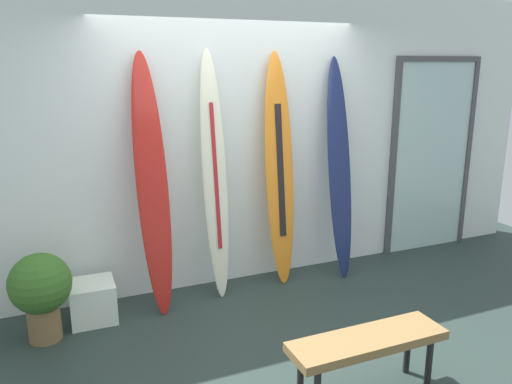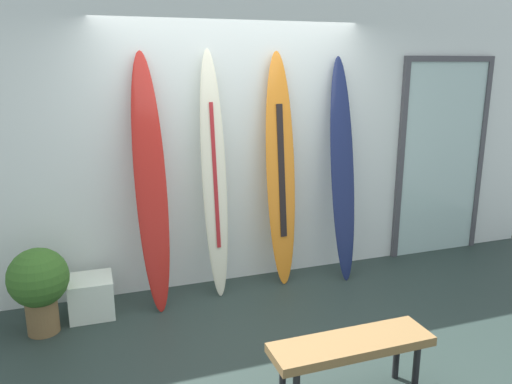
{
  "view_description": "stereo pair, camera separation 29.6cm",
  "coord_description": "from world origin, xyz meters",
  "views": [
    {
      "loc": [
        -1.66,
        -3.26,
        2.12
      ],
      "look_at": [
        0.13,
        0.95,
        0.95
      ],
      "focal_mm": 35.46,
      "sensor_mm": 36.0,
      "label": 1
    },
    {
      "loc": [
        -1.38,
        -3.36,
        2.12
      ],
      "look_at": [
        0.13,
        0.95,
        0.95
      ],
      "focal_mm": 35.46,
      "sensor_mm": 36.0,
      "label": 2
    }
  ],
  "objects": [
    {
      "name": "surfboard_sunset",
      "position": [
        0.41,
        1.01,
        1.12
      ],
      "size": [
        0.31,
        0.31,
        2.23
      ],
      "color": "orange",
      "rests_on": "ground"
    },
    {
      "name": "surfboard_crimson",
      "position": [
        -0.84,
        0.92,
        1.1
      ],
      "size": [
        0.29,
        0.5,
        2.23
      ],
      "color": "red",
      "rests_on": "ground"
    },
    {
      "name": "surfboard_navy",
      "position": [
        1.04,
        0.95,
        1.08
      ],
      "size": [
        0.26,
        0.45,
        2.19
      ],
      "color": "navy",
      "rests_on": "ground"
    },
    {
      "name": "wall_back",
      "position": [
        0.0,
        1.3,
        1.4
      ],
      "size": [
        7.2,
        0.2,
        2.8
      ],
      "primitive_type": "cube",
      "color": "white",
      "rests_on": "ground"
    },
    {
      "name": "glass_door",
      "position": [
        2.4,
        1.18,
        1.13
      ],
      "size": [
        1.14,
        0.06,
        2.19
      ],
      "color": "silver",
      "rests_on": "ground"
    },
    {
      "name": "ground",
      "position": [
        0.0,
        0.0,
        -0.02
      ],
      "size": [
        8.0,
        8.0,
        0.04
      ],
      "primitive_type": "cube",
      "color": "#263430"
    },
    {
      "name": "bench",
      "position": [
        0.13,
        -0.88,
        0.37
      ],
      "size": [
        1.06,
        0.3,
        0.43
      ],
      "color": "olive",
      "rests_on": "ground"
    },
    {
      "name": "potted_plant",
      "position": [
        -1.78,
        0.7,
        0.43
      ],
      "size": [
        0.47,
        0.47,
        0.71
      ],
      "color": "brown",
      "rests_on": "ground"
    },
    {
      "name": "surfboard_ivory",
      "position": [
        -0.26,
        0.99,
        1.11
      ],
      "size": [
        0.23,
        0.36,
        2.25
      ],
      "color": "#EDE8C8",
      "rests_on": "ground"
    },
    {
      "name": "display_block_left",
      "position": [
        -1.4,
        0.87,
        0.17
      ],
      "size": [
        0.38,
        0.38,
        0.34
      ],
      "color": "silver",
      "rests_on": "ground"
    }
  ]
}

